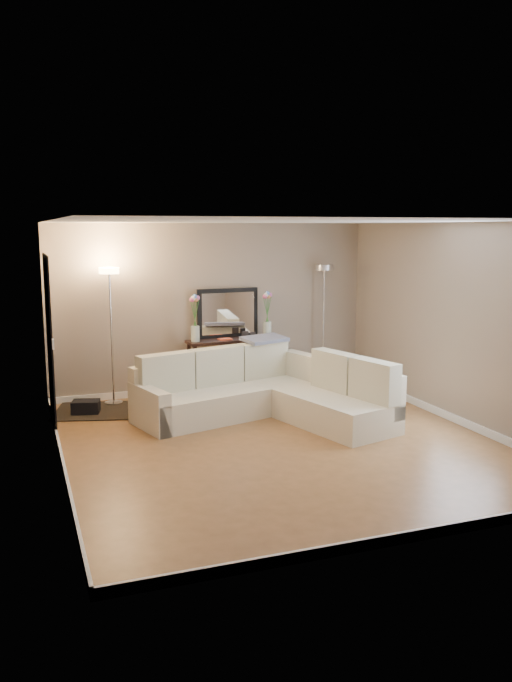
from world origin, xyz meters
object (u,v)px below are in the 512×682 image
object	(u,v)px
sectional_sofa	(265,393)
floor_lamp_unlit	(324,301)
console_table	(227,363)
floor_lamp_lit	(110,309)

from	to	relation	value
sectional_sofa	floor_lamp_unlit	size ratio (longest dim) A/B	1.60
console_table	floor_lamp_unlit	bearing A→B (deg)	1.29
floor_lamp_lit	floor_lamp_unlit	distance (m)	3.37
floor_lamp_unlit	console_table	bearing A→B (deg)	-178.71
floor_lamp_lit	floor_lamp_unlit	world-z (taller)	floor_lamp_lit
sectional_sofa	floor_lamp_lit	distance (m)	2.52
floor_lamp_lit	sectional_sofa	bearing A→B (deg)	-37.14
floor_lamp_lit	floor_lamp_unlit	bearing A→B (deg)	0.67
console_table	sectional_sofa	bearing A→B (deg)	-85.84
console_table	floor_lamp_lit	bearing A→B (deg)	-179.93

